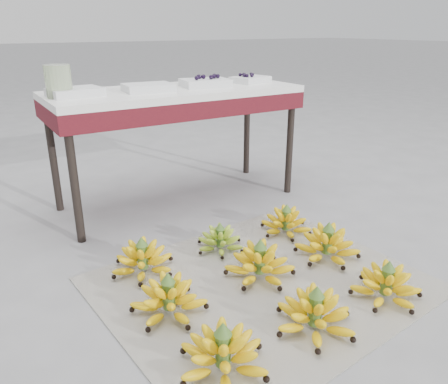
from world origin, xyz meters
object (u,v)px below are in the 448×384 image
bunch_mid_center (260,264)px  glass_jar (58,81)px  tray_right (205,82)px  tray_far_right (250,79)px  tray_left (148,88)px  bunch_back_left (143,260)px  bunch_back_center (220,240)px  bunch_front_right (386,285)px  tray_far_left (75,92)px  bunch_mid_right (327,245)px  vendor_table (176,102)px  bunch_front_center (315,314)px  newspaper_mat (261,284)px  bunch_mid_left (169,299)px  bunch_back_right (286,223)px  bunch_front_left (223,354)px

bunch_mid_center → glass_jar: size_ratio=2.28×
tray_right → tray_far_right: bearing=4.5°
tray_left → bunch_back_left: bearing=-117.5°
bunch_back_center → glass_jar: size_ratio=1.59×
bunch_front_right → tray_far_left: tray_far_left is taller
bunch_mid_right → vendor_table: size_ratio=0.21×
bunch_front_center → tray_far_right: size_ratio=1.45×
newspaper_mat → bunch_mid_left: size_ratio=3.88×
bunch_back_left → tray_left: tray_left is taller
tray_left → bunch_mid_center: bearing=-85.8°
glass_jar → bunch_front_center: bearing=-70.2°
bunch_mid_left → tray_left: (0.37, 0.97, 0.64)m
newspaper_mat → bunch_back_right: size_ratio=4.29×
bunch_back_right → tray_left: size_ratio=1.08×
bunch_mid_right → bunch_back_right: bearing=91.0°
bunch_mid_center → bunch_back_right: size_ratio=1.23×
bunch_mid_left → tray_far_left: 1.19m
newspaper_mat → bunch_mid_left: (-0.41, 0.02, 0.06)m
bunch_back_right → bunch_mid_right: bearing=-83.1°
bunch_back_left → bunch_back_right: bunch_back_left is taller
bunch_mid_center → bunch_back_left: (-0.41, 0.30, -0.00)m
bunch_front_center → tray_far_right: bearing=85.9°
bunch_back_center → vendor_table: vendor_table is taller
newspaper_mat → bunch_mid_right: bearing=3.4°
tray_left → tray_right: (0.36, 0.01, 0.00)m
bunch_front_center → bunch_back_right: 0.77m
bunch_back_left → tray_far_left: 0.94m
bunch_back_right → glass_jar: (-0.89, 0.69, 0.70)m
bunch_front_center → bunch_front_left: bearing=-158.4°
vendor_table → tray_left: size_ratio=5.28×
tray_left → glass_jar: size_ratio=1.71×
bunch_back_center → tray_left: size_ratio=0.93×
bunch_mid_center → tray_far_left: size_ratio=1.32×
bunch_front_left → vendor_table: size_ratio=0.21×
bunch_back_left → vendor_table: (0.51, 0.68, 0.54)m
tray_far_left → tray_left: size_ratio=1.01×
bunch_mid_left → vendor_table: vendor_table is taller
bunch_front_right → bunch_back_center: size_ratio=1.39×
bunch_mid_left → glass_jar: glass_jar is taller
bunch_front_center → tray_far_left: (-0.41, 1.37, 0.63)m
tray_far_left → bunch_back_left: bearing=-86.7°
glass_jar → bunch_front_left: bearing=-85.5°
bunch_front_right → bunch_mid_right: (0.04, 0.36, 0.00)m
bunch_front_center → bunch_back_left: bunch_front_center is taller
glass_jar → bunch_front_right: bearing=-57.8°
tray_far_left → bunch_mid_center: bearing=-65.6°
bunch_front_left → bunch_back_right: 1.02m
bunch_back_left → vendor_table: bearing=60.9°
bunch_mid_left → bunch_back_center: bearing=28.7°
bunch_mid_center → tray_far_left: tray_far_left is taller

